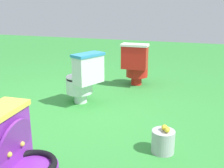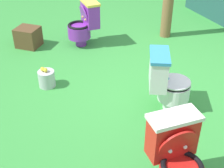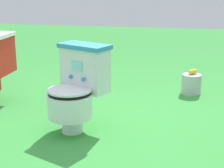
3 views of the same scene
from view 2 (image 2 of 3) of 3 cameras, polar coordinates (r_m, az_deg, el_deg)
name	(u,v)px [view 2 (image 2 of 3)]	position (r m, az deg, el deg)	size (l,w,h in m)	color
ground	(149,86)	(4.22, 6.72, -0.43)	(14.00, 14.00, 0.00)	green
toilet_purple	(84,23)	(5.18, -5.06, 10.95)	(0.44, 0.51, 0.73)	purple
toilet_white	(167,82)	(3.66, 9.96, 0.44)	(0.57, 0.62, 0.73)	white
toilet_red	(177,156)	(2.75, 11.65, -12.70)	(0.49, 0.43, 0.73)	red
small_crate	(28,37)	(5.36, -14.95, 8.22)	(0.35, 0.32, 0.32)	brown
lemon_bucket	(47,78)	(4.23, -11.78, 1.04)	(0.22, 0.22, 0.28)	#B7B7BF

